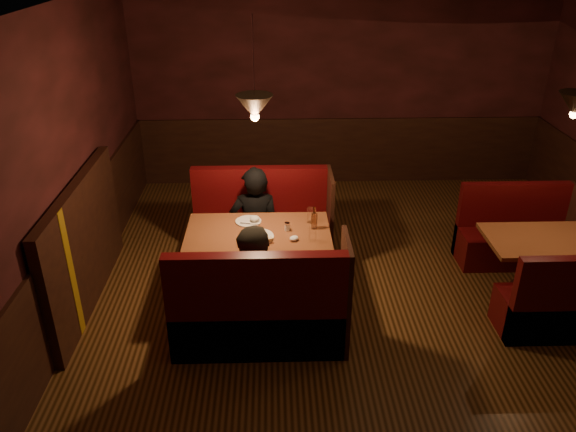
{
  "coord_description": "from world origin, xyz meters",
  "views": [
    {
      "loc": [
        -1.02,
        -4.56,
        3.43
      ],
      "look_at": [
        -0.87,
        0.38,
        0.95
      ],
      "focal_mm": 35.0,
      "sensor_mm": 36.0,
      "label": 1
    }
  ],
  "objects_px": {
    "second_bench_far": "(514,237)",
    "second_bench_near": "(572,308)",
    "main_table": "(260,247)",
    "diner_b": "(258,269)",
    "diner_a": "(255,204)",
    "main_bench_far": "(263,231)",
    "second_table": "(541,253)",
    "main_bench_near": "(261,317)"
  },
  "relations": [
    {
      "from": "second_bench_far",
      "to": "second_bench_near",
      "type": "bearing_deg",
      "value": -90.0
    },
    {
      "from": "main_table",
      "to": "diner_b",
      "type": "xyz_separation_m",
      "value": [
        -0.01,
        -0.65,
        0.15
      ]
    },
    {
      "from": "main_table",
      "to": "diner_a",
      "type": "height_order",
      "value": "diner_a"
    },
    {
      "from": "main_bench_far",
      "to": "diner_a",
      "type": "distance_m",
      "value": 0.49
    },
    {
      "from": "main_bench_far",
      "to": "diner_b",
      "type": "bearing_deg",
      "value": -90.85
    },
    {
      "from": "second_table",
      "to": "diner_a",
      "type": "height_order",
      "value": "diner_a"
    },
    {
      "from": "second_bench_near",
      "to": "diner_b",
      "type": "height_order",
      "value": "diner_b"
    },
    {
      "from": "diner_b",
      "to": "second_bench_near",
      "type": "bearing_deg",
      "value": 2.25
    },
    {
      "from": "main_bench_far",
      "to": "second_bench_far",
      "type": "relative_size",
      "value": 1.23
    },
    {
      "from": "second_table",
      "to": "diner_a",
      "type": "xyz_separation_m",
      "value": [
        -2.97,
        0.64,
        0.3
      ]
    },
    {
      "from": "diner_a",
      "to": "diner_b",
      "type": "height_order",
      "value": "diner_a"
    },
    {
      "from": "second_table",
      "to": "diner_b",
      "type": "height_order",
      "value": "diner_b"
    },
    {
      "from": "main_bench_near",
      "to": "diner_b",
      "type": "distance_m",
      "value": 0.44
    },
    {
      "from": "second_bench_far",
      "to": "second_bench_near",
      "type": "distance_m",
      "value": 1.39
    },
    {
      "from": "main_bench_far",
      "to": "second_bench_near",
      "type": "bearing_deg",
      "value": -27.59
    },
    {
      "from": "second_bench_near",
      "to": "main_table",
      "type": "bearing_deg",
      "value": 166.47
    },
    {
      "from": "main_bench_far",
      "to": "diner_b",
      "type": "relative_size",
      "value": 1.06
    },
    {
      "from": "second_table",
      "to": "second_bench_near",
      "type": "height_order",
      "value": "second_bench_near"
    },
    {
      "from": "main_table",
      "to": "main_bench_far",
      "type": "distance_m",
      "value": 0.86
    },
    {
      "from": "main_bench_far",
      "to": "second_bench_far",
      "type": "xyz_separation_m",
      "value": [
        2.92,
        -0.13,
        -0.05
      ]
    },
    {
      "from": "second_table",
      "to": "second_bench_near",
      "type": "xyz_separation_m",
      "value": [
        0.03,
        -0.7,
        -0.19
      ]
    },
    {
      "from": "main_table",
      "to": "main_bench_near",
      "type": "distance_m",
      "value": 0.86
    },
    {
      "from": "second_bench_far",
      "to": "second_bench_near",
      "type": "relative_size",
      "value": 1.0
    },
    {
      "from": "diner_a",
      "to": "diner_b",
      "type": "distance_m",
      "value": 1.29
    },
    {
      "from": "main_table",
      "to": "diner_a",
      "type": "relative_size",
      "value": 0.92
    },
    {
      "from": "second_bench_far",
      "to": "diner_a",
      "type": "bearing_deg",
      "value": -178.92
    },
    {
      "from": "diner_a",
      "to": "diner_b",
      "type": "bearing_deg",
      "value": 91.46
    },
    {
      "from": "main_table",
      "to": "second_table",
      "type": "bearing_deg",
      "value": -0.19
    },
    {
      "from": "main_bench_near",
      "to": "second_table",
      "type": "height_order",
      "value": "main_bench_near"
    },
    {
      "from": "main_bench_far",
      "to": "second_table",
      "type": "distance_m",
      "value": 3.01
    },
    {
      "from": "main_bench_near",
      "to": "second_bench_near",
      "type": "height_order",
      "value": "main_bench_near"
    },
    {
      "from": "main_bench_near",
      "to": "second_bench_far",
      "type": "distance_m",
      "value": 3.29
    },
    {
      "from": "second_bench_near",
      "to": "diner_a",
      "type": "xyz_separation_m",
      "value": [
        -3.0,
        1.34,
        0.49
      ]
    },
    {
      "from": "second_table",
      "to": "second_bench_far",
      "type": "bearing_deg",
      "value": 87.8
    },
    {
      "from": "main_table",
      "to": "second_table",
      "type": "xyz_separation_m",
      "value": [
        2.91,
        -0.01,
        -0.11
      ]
    },
    {
      "from": "main_bench_near",
      "to": "diner_b",
      "type": "bearing_deg",
      "value": 97.42
    },
    {
      "from": "main_table",
      "to": "second_table",
      "type": "relative_size",
      "value": 1.24
    },
    {
      "from": "main_bench_far",
      "to": "second_table",
      "type": "height_order",
      "value": "main_bench_far"
    },
    {
      "from": "main_bench_near",
      "to": "diner_b",
      "type": "xyz_separation_m",
      "value": [
        -0.02,
        0.17,
        0.4
      ]
    },
    {
      "from": "main_bench_near",
      "to": "second_bench_near",
      "type": "distance_m",
      "value": 2.92
    },
    {
      "from": "main_bench_near",
      "to": "second_bench_far",
      "type": "xyz_separation_m",
      "value": [
        2.92,
        1.51,
        -0.05
      ]
    },
    {
      "from": "second_bench_near",
      "to": "main_bench_near",
      "type": "bearing_deg",
      "value": -177.75
    }
  ]
}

